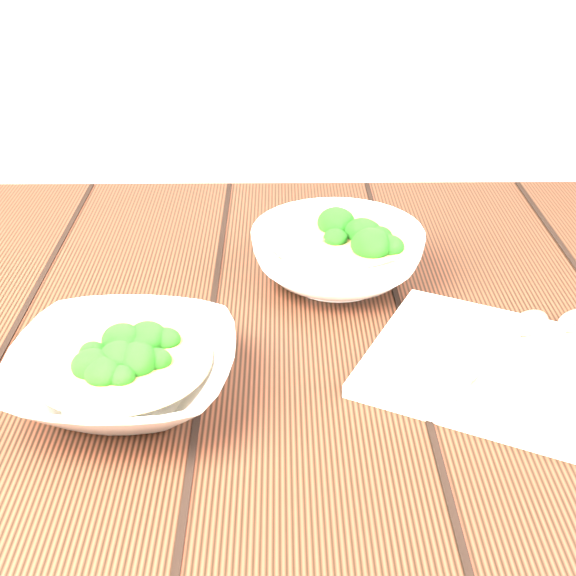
{
  "coord_description": "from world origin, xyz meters",
  "views": [
    {
      "loc": [
        0.05,
        -0.7,
        1.19
      ],
      "look_at": [
        0.06,
        -0.0,
        0.8
      ],
      "focal_mm": 50.0,
      "sensor_mm": 36.0,
      "label": 1
    }
  ],
  "objects_px": {
    "soup_bowl_back": "(337,253)",
    "trivet": "(316,270)",
    "soup_bowl_front": "(123,371)",
    "table": "(233,421)",
    "napkin": "(501,369)"
  },
  "relations": [
    {
      "from": "soup_bowl_back",
      "to": "trivet",
      "type": "bearing_deg",
      "value": -177.98
    },
    {
      "from": "soup_bowl_front",
      "to": "trivet",
      "type": "relative_size",
      "value": 2.18
    },
    {
      "from": "table",
      "to": "trivet",
      "type": "relative_size",
      "value": 12.31
    },
    {
      "from": "table",
      "to": "soup_bowl_front",
      "type": "xyz_separation_m",
      "value": [
        -0.09,
        -0.11,
        0.15
      ]
    },
    {
      "from": "soup_bowl_back",
      "to": "trivet",
      "type": "xyz_separation_m",
      "value": [
        -0.02,
        -0.0,
        -0.02
      ]
    },
    {
      "from": "napkin",
      "to": "table",
      "type": "bearing_deg",
      "value": -171.35
    },
    {
      "from": "table",
      "to": "soup_bowl_back",
      "type": "height_order",
      "value": "soup_bowl_back"
    },
    {
      "from": "table",
      "to": "napkin",
      "type": "height_order",
      "value": "napkin"
    },
    {
      "from": "soup_bowl_front",
      "to": "trivet",
      "type": "xyz_separation_m",
      "value": [
        0.18,
        0.22,
        -0.01
      ]
    },
    {
      "from": "trivet",
      "to": "soup_bowl_front",
      "type": "bearing_deg",
      "value": -129.81
    },
    {
      "from": "table",
      "to": "soup_bowl_front",
      "type": "distance_m",
      "value": 0.2
    },
    {
      "from": "soup_bowl_back",
      "to": "napkin",
      "type": "height_order",
      "value": "soup_bowl_back"
    },
    {
      "from": "table",
      "to": "napkin",
      "type": "distance_m",
      "value": 0.3
    },
    {
      "from": "table",
      "to": "trivet",
      "type": "distance_m",
      "value": 0.19
    },
    {
      "from": "napkin",
      "to": "soup_bowl_front",
      "type": "bearing_deg",
      "value": -148.74
    }
  ]
}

